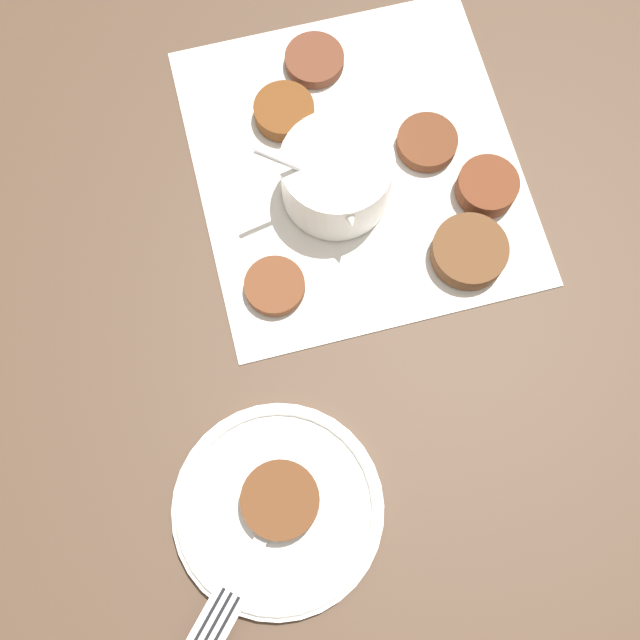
{
  "coord_description": "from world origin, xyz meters",
  "views": [
    {
      "loc": [
        0.33,
        -0.13,
        0.69
      ],
      "look_at": [
        0.14,
        -0.08,
        0.02
      ],
      "focal_mm": 42.0,
      "sensor_mm": 36.0,
      "label": 1
    }
  ],
  "objects_px": {
    "serving_plate": "(278,509)",
    "fork": "(237,582)",
    "fritter_on_plate": "(280,500)",
    "sauce_bowl": "(336,179)"
  },
  "relations": [
    {
      "from": "serving_plate",
      "to": "fork",
      "type": "distance_m",
      "value": 0.07
    },
    {
      "from": "fritter_on_plate",
      "to": "fork",
      "type": "bearing_deg",
      "value": -40.57
    },
    {
      "from": "sauce_bowl",
      "to": "fritter_on_plate",
      "type": "height_order",
      "value": "sauce_bowl"
    },
    {
      "from": "fritter_on_plate",
      "to": "fork",
      "type": "height_order",
      "value": "fritter_on_plate"
    },
    {
      "from": "sauce_bowl",
      "to": "serving_plate",
      "type": "distance_m",
      "value": 0.31
    },
    {
      "from": "sauce_bowl",
      "to": "fork",
      "type": "bearing_deg",
      "value": -25.88
    },
    {
      "from": "serving_plate",
      "to": "fritter_on_plate",
      "type": "height_order",
      "value": "fritter_on_plate"
    },
    {
      "from": "sauce_bowl",
      "to": "fork",
      "type": "height_order",
      "value": "sauce_bowl"
    },
    {
      "from": "serving_plate",
      "to": "fritter_on_plate",
      "type": "xyz_separation_m",
      "value": [
        -0.01,
        0.0,
        0.02
      ]
    },
    {
      "from": "serving_plate",
      "to": "fritter_on_plate",
      "type": "distance_m",
      "value": 0.02
    }
  ]
}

